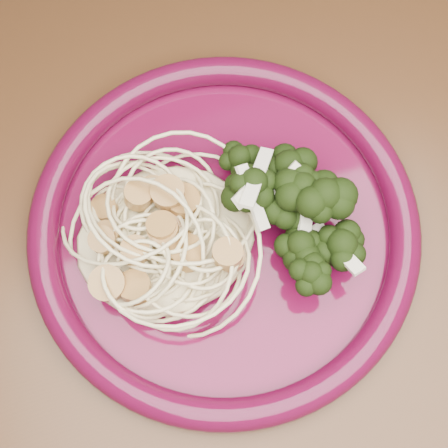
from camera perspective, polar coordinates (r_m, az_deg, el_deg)
name	(u,v)px	position (r m, az deg, el deg)	size (l,w,h in m)	color
dining_table	(300,207)	(0.64, 6.95, 1.57)	(1.20, 0.80, 0.75)	#472814
dinner_plate	(224,227)	(0.51, 0.00, -0.31)	(0.36, 0.36, 0.03)	#4C0724
spaghetti_pile	(164,235)	(0.50, -5.46, -0.99)	(0.15, 0.13, 0.03)	beige
scallop_cluster	(160,218)	(0.46, -5.89, 0.52)	(0.13, 0.13, 0.04)	#AD7C3B
broccoli_pile	(297,204)	(0.50, 6.68, 1.86)	(0.09, 0.15, 0.05)	black
onion_garnish	(302,188)	(0.47, 7.11, 3.27)	(0.06, 0.10, 0.06)	beige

